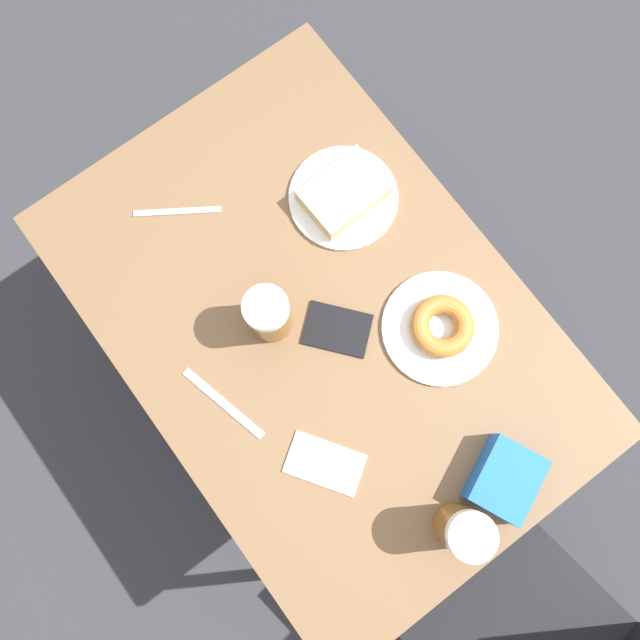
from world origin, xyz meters
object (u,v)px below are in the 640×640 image
(plate_with_donut, at_px, (441,327))
(plate_with_cake, at_px, (344,195))
(beer_mug_left, at_px, (269,315))
(blue_pouch, at_px, (505,479))
(knife, at_px, (224,403))
(passport_near_edge, at_px, (337,329))
(napkin_folded, at_px, (325,463))
(fork, at_px, (177,211))
(beer_mug_center, at_px, (463,531))

(plate_with_donut, bearing_deg, plate_with_cake, -91.96)
(beer_mug_left, distance_m, blue_pouch, 0.53)
(knife, xyz_separation_m, blue_pouch, (-0.33, 0.42, 0.03))
(beer_mug_left, bearing_deg, passport_near_edge, 136.76)
(plate_with_cake, bearing_deg, napkin_folded, 49.13)
(plate_with_cake, height_order, blue_pouch, blue_pouch)
(beer_mug_left, relative_size, knife, 0.77)
(fork, relative_size, blue_pouch, 0.96)
(plate_with_cake, height_order, plate_with_donut, plate_with_cake)
(plate_with_donut, height_order, beer_mug_left, beer_mug_left)
(fork, height_order, passport_near_edge, passport_near_edge)
(plate_with_cake, bearing_deg, fork, -31.97)
(plate_with_cake, xyz_separation_m, beer_mug_center, (0.22, 0.63, 0.05))
(knife, relative_size, passport_near_edge, 1.27)
(fork, distance_m, passport_near_edge, 0.40)
(beer_mug_center, bearing_deg, fork, -85.28)
(plate_with_cake, relative_size, napkin_folded, 1.37)
(beer_mug_left, distance_m, napkin_folded, 0.30)
(plate_with_cake, height_order, beer_mug_left, beer_mug_left)
(plate_with_cake, xyz_separation_m, passport_near_edge, (0.17, 0.21, -0.02))
(plate_with_donut, bearing_deg, fork, -61.42)
(plate_with_cake, bearing_deg, knife, 24.02)
(plate_with_cake, distance_m, plate_with_donut, 0.33)
(plate_with_donut, xyz_separation_m, beer_mug_center, (0.21, 0.30, 0.06))
(blue_pouch, bearing_deg, napkin_folded, -41.36)
(passport_near_edge, bearing_deg, napkin_folded, 47.77)
(beer_mug_center, height_order, fork, beer_mug_center)
(blue_pouch, bearing_deg, passport_near_edge, -79.73)
(plate_with_donut, relative_size, passport_near_edge, 1.49)
(knife, height_order, blue_pouch, blue_pouch)
(napkin_folded, height_order, blue_pouch, blue_pouch)
(fork, xyz_separation_m, passport_near_edge, (-0.11, 0.39, 0.00))
(plate_with_donut, relative_size, knife, 1.17)
(beer_mug_center, bearing_deg, beer_mug_left, -84.73)
(napkin_folded, xyz_separation_m, fork, (-0.06, -0.58, -0.00))
(napkin_folded, height_order, knife, napkin_folded)
(passport_near_edge, height_order, blue_pouch, blue_pouch)
(plate_with_cake, height_order, napkin_folded, plate_with_cake)
(plate_with_donut, height_order, beer_mug_center, beer_mug_center)
(beer_mug_center, relative_size, blue_pouch, 0.92)
(plate_with_donut, xyz_separation_m, blue_pouch, (0.09, 0.29, 0.02))
(plate_with_donut, distance_m, blue_pouch, 0.30)
(beer_mug_left, height_order, beer_mug_center, same)
(plate_with_donut, xyz_separation_m, beer_mug_left, (0.26, -0.21, 0.06))
(plate_with_donut, bearing_deg, napkin_folded, 12.19)
(napkin_folded, distance_m, passport_near_edge, 0.26)
(plate_with_cake, distance_m, beer_mug_left, 0.30)
(plate_with_donut, distance_m, beer_mug_left, 0.33)
(knife, distance_m, blue_pouch, 0.54)
(beer_mug_center, bearing_deg, passport_near_edge, -96.40)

